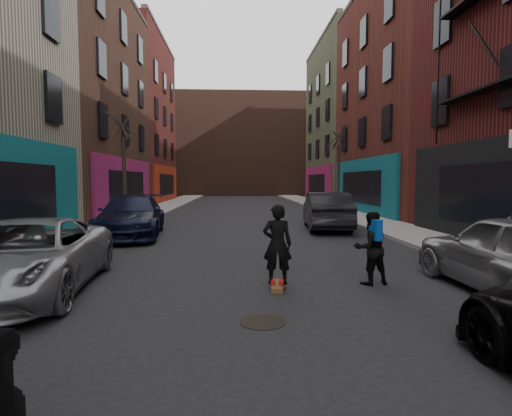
{
  "coord_description": "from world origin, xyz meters",
  "views": [
    {
      "loc": [
        -0.6,
        -2.33,
        2.17
      ],
      "look_at": [
        -0.21,
        5.65,
        1.6
      ],
      "focal_mm": 28.0,
      "sensor_mm": 36.0,
      "label": 1
    }
  ],
  "objects": [
    {
      "name": "sidewalk_left",
      "position": [
        -6.25,
        30.0,
        0.07
      ],
      "size": [
        2.5,
        84.0,
        0.13
      ],
      "primitive_type": "cube",
      "color": "gray",
      "rests_on": "ground"
    },
    {
      "name": "sidewalk_right",
      "position": [
        6.25,
        30.0,
        0.07
      ],
      "size": [
        2.5,
        84.0,
        0.13
      ],
      "primitive_type": "cube",
      "color": "gray",
      "rests_on": "ground"
    },
    {
      "name": "building_far",
      "position": [
        0.0,
        56.0,
        7.0
      ],
      "size": [
        40.0,
        10.0,
        14.0
      ],
      "primitive_type": "cube",
      "color": "#47281E",
      "rests_on": "ground"
    },
    {
      "name": "tree_left_far",
      "position": [
        -6.2,
        18.0,
        3.38
      ],
      "size": [
        2.0,
        2.0,
        6.5
      ],
      "primitive_type": null,
      "color": "black",
      "rests_on": "sidewalk_left"
    },
    {
      "name": "tree_right_far",
      "position": [
        6.2,
        24.0,
        3.53
      ],
      "size": [
        2.0,
        2.0,
        6.8
      ],
      "primitive_type": null,
      "color": "black",
      "rests_on": "sidewalk_right"
    },
    {
      "name": "parked_left_far",
      "position": [
        -4.6,
        5.39,
        0.7
      ],
      "size": [
        2.84,
        5.27,
        1.41
      ],
      "primitive_type": "imported",
      "rotation": [
        0.0,
        0.0,
        0.1
      ],
      "color": "gray",
      "rests_on": "ground"
    },
    {
      "name": "parked_left_end",
      "position": [
        -4.6,
        13.05,
        0.79
      ],
      "size": [
        2.81,
        5.65,
        1.58
      ],
      "primitive_type": "imported",
      "rotation": [
        0.0,
        0.0,
        0.11
      ],
      "color": "black",
      "rests_on": "ground"
    },
    {
      "name": "parked_right_end",
      "position": [
        3.34,
        14.89,
        0.81
      ],
      "size": [
        2.19,
        5.09,
        1.63
      ],
      "primitive_type": "imported",
      "rotation": [
        0.0,
        0.0,
        3.05
      ],
      "color": "black",
      "rests_on": "ground"
    },
    {
      "name": "skateboard",
      "position": [
        0.21,
        5.46,
        0.05
      ],
      "size": [
        0.3,
        0.82,
        0.1
      ],
      "primitive_type": "cube",
      "rotation": [
        0.0,
        0.0,
        -0.11
      ],
      "color": "brown",
      "rests_on": "ground"
    },
    {
      "name": "skateboarder",
      "position": [
        0.21,
        5.46,
        0.89
      ],
      "size": [
        0.62,
        0.44,
        1.59
      ],
      "primitive_type": "imported",
      "rotation": [
        0.0,
        0.0,
        3.04
      ],
      "color": "black",
      "rests_on": "skateboard"
    },
    {
      "name": "pedestrian",
      "position": [
        2.17,
        5.71,
        0.77
      ],
      "size": [
        0.84,
        0.71,
        1.51
      ],
      "rotation": [
        0.0,
        0.0,
        3.35
      ],
      "color": "black",
      "rests_on": "ground"
    },
    {
      "name": "manhole",
      "position": [
        -0.21,
        3.6,
        0.01
      ],
      "size": [
        0.74,
        0.74,
        0.01
      ],
      "primitive_type": "cylinder",
      "rotation": [
        0.0,
        0.0,
        -0.05
      ],
      "color": "black",
      "rests_on": "ground"
    }
  ]
}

